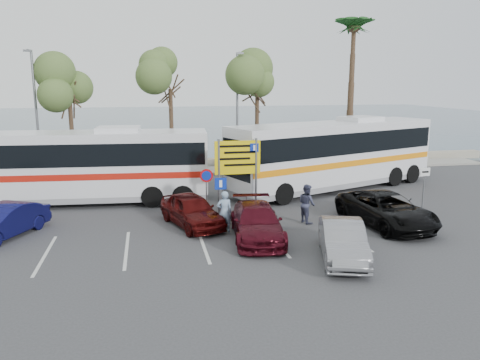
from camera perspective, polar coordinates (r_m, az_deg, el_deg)
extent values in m
plane|color=#37373A|center=(19.55, -1.38, -6.64)|extent=(120.00, 120.00, 0.00)
cube|color=gray|center=(33.00, -5.59, 1.09)|extent=(44.00, 2.40, 0.15)
cube|color=gray|center=(34.92, -5.93, 2.05)|extent=(48.00, 0.80, 0.60)
plane|color=#466370|center=(78.58, -9.03, 7.17)|extent=(140.00, 140.00, 0.00)
cylinder|color=#382619|center=(32.82, -19.77, 4.98)|extent=(0.28, 0.28, 5.04)
cylinder|color=#382619|center=(32.47, -8.34, 5.98)|extent=(0.28, 0.28, 5.60)
cylinder|color=#382619|center=(33.35, 2.07, 5.88)|extent=(0.28, 0.28, 5.18)
cylinder|color=#382619|center=(35.46, 13.34, 9.83)|extent=(0.48, 0.48, 10.00)
cylinder|color=slate|center=(32.65, -23.55, 7.27)|extent=(0.16, 0.16, 8.00)
cylinder|color=slate|center=(32.21, -24.31, 14.22)|extent=(0.12, 0.90, 0.12)
cube|color=slate|center=(31.72, -24.50, 14.16)|extent=(0.45, 0.25, 0.12)
cylinder|color=slate|center=(32.53, -0.34, 8.23)|extent=(0.16, 0.16, 8.00)
cylinder|color=slate|center=(32.08, -0.19, 15.24)|extent=(0.12, 0.90, 0.12)
cube|color=slate|center=(31.58, -0.01, 15.20)|extent=(0.45, 0.25, 0.12)
cylinder|color=slate|center=(22.16, -2.58, 0.39)|extent=(0.12, 0.12, 3.60)
cylinder|color=slate|center=(22.49, 1.95, 0.57)|extent=(0.12, 0.12, 3.60)
cube|color=yellow|center=(22.15, -0.30, 2.76)|extent=(2.20, 0.06, 1.60)
cube|color=#0C2699|center=(22.20, 1.75, 3.95)|extent=(0.42, 0.01, 0.42)
cylinder|color=slate|center=(21.44, -4.09, -1.94)|extent=(0.07, 0.07, 2.20)
cylinder|color=#B20C0C|center=(21.21, -4.11, 0.54)|extent=(0.60, 0.03, 0.60)
cylinder|color=slate|center=(19.96, -2.36, -2.96)|extent=(0.07, 0.07, 2.20)
cube|color=#0C2699|center=(19.73, -2.37, -0.44)|extent=(0.50, 0.03, 0.50)
cylinder|color=slate|center=(24.19, 21.46, -1.15)|extent=(0.07, 0.07, 2.20)
cube|color=white|center=(24.00, 21.65, 0.93)|extent=(0.50, 0.03, 0.40)
cube|color=silver|center=(25.31, -18.71, 2.02)|extent=(12.91, 3.62, 3.13)
cube|color=black|center=(25.23, -18.80, 3.27)|extent=(12.66, 3.64, 1.12)
cube|color=#B6190E|center=(25.40, -18.64, 0.90)|extent=(12.78, 3.64, 0.32)
cube|color=gray|center=(25.61, -18.48, -1.44)|extent=(12.78, 3.58, 0.58)
cube|color=silver|center=(25.10, -18.97, 5.83)|extent=(2.24, 1.85, 0.25)
cube|color=silver|center=(27.80, 11.42, 3.49)|extent=(13.58, 7.50, 3.31)
cube|color=black|center=(27.72, 11.47, 4.69)|extent=(13.35, 7.44, 1.18)
cube|color=orange|center=(27.88, 11.37, 2.40)|extent=(13.47, 7.48, 0.34)
cube|color=gray|center=(28.08, 11.28, 0.15)|extent=(13.45, 7.42, 0.62)
cube|color=silver|center=(27.61, 11.57, 7.16)|extent=(2.74, 2.48, 0.27)
imported|color=#10114C|center=(21.26, -26.85, -4.53)|extent=(3.11, 4.25, 1.34)
imported|color=#470B16|center=(18.86, 2.06, -5.16)|extent=(2.43, 4.89, 1.37)
imported|color=#430A09|center=(20.59, -5.91, -3.68)|extent=(2.92, 4.47, 1.42)
imported|color=black|center=(21.52, 17.38, -3.44)|extent=(3.11, 5.50, 1.45)
imported|color=gray|center=(17.12, 12.41, -7.24)|extent=(2.54, 4.36, 1.36)
imported|color=#809CBA|center=(19.58, -1.91, -3.89)|extent=(0.65, 0.43, 1.78)
imported|color=#393B55|center=(21.15, 8.14, -2.85)|extent=(0.86, 0.99, 1.75)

